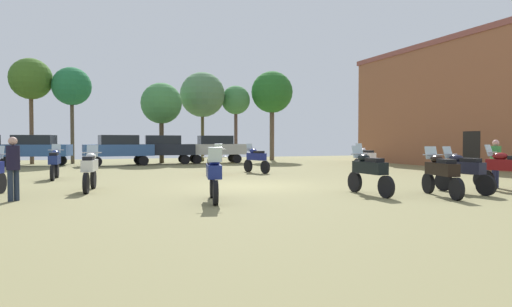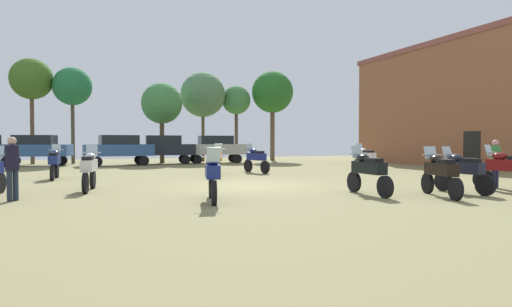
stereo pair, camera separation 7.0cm
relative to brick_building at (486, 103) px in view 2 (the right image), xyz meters
The scene contains 24 objects.
ground_plane 19.29m from the brick_building, 162.61° to the right, with size 44.00×52.00×0.02m.
brick_building is the anchor object (origin of this frame).
motorcycle_1 24.22m from the brick_building, 167.44° to the right, with size 0.66×2.15×1.49m.
motorcycle_2 15.84m from the brick_building, behind, with size 0.76×2.10×1.48m.
motorcycle_3 25.01m from the brick_building, behind, with size 0.62×2.14×1.49m.
motorcycle_5 10.57m from the brick_building, behind, with size 0.62×2.27×1.50m.
motorcycle_7 17.66m from the brick_building, 142.99° to the right, with size 0.82×2.17×1.46m.
motorcycle_9 17.91m from the brick_building, behind, with size 0.81×2.23×1.50m.
motorcycle_10 15.29m from the brick_building, 136.59° to the right, with size 0.85×2.25×1.51m.
motorcycle_11 16.43m from the brick_building, 141.38° to the right, with size 0.62×2.10×1.45m.
motorcycle_12 18.43m from the brick_building, 149.08° to the right, with size 0.62×2.23×1.48m.
motorcycle_13 22.48m from the brick_building, 156.13° to the right, with size 0.72×2.07×1.47m.
car_1 18.24m from the brick_building, 145.07° to the left, with size 4.41×2.09×2.00m.
car_3 23.74m from the brick_building, 156.38° to the left, with size 4.47×2.26×2.00m.
car_4 21.41m from the brick_building, 151.15° to the left, with size 4.43×2.14×2.00m.
car_5 29.00m from the brick_building, 157.64° to the left, with size 4.58×2.63×2.00m.
person_2 14.30m from the brick_building, 137.93° to the right, with size 0.39×0.39×1.67m.
person_3 26.48m from the brick_building, 164.66° to the right, with size 0.48×0.48×1.74m.
tree_1 21.87m from the brick_building, 147.42° to the left, with size 2.98×2.98×5.86m.
tree_3 18.20m from the brick_building, 131.60° to the left, with size 2.35×2.35×6.16m.
tree_4 27.78m from the brick_building, 151.96° to the left, with size 2.68×2.68×6.82m.
tree_6 16.03m from the brick_building, 124.44° to the left, with size 3.47×3.47×7.45m.
tree_8 30.28m from the brick_building, 153.69° to the left, with size 2.83×2.83×7.33m.
tree_9 20.18m from the brick_building, 137.69° to the left, with size 3.58×3.58×7.10m.
Camera 2 is at (-5.43, -14.60, 1.66)m, focal length 30.32 mm.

